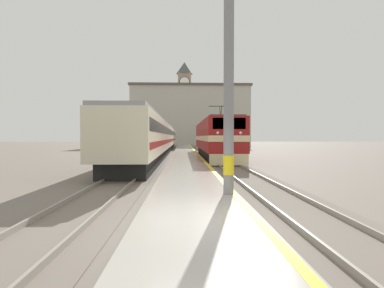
{
  "coord_description": "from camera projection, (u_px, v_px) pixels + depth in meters",
  "views": [
    {
      "loc": [
        -0.36,
        -6.75,
        2.08
      ],
      "look_at": [
        0.64,
        24.15,
        1.37
      ],
      "focal_mm": 28.0,
      "sensor_mm": 36.0,
      "label": 1
    }
  ],
  "objects": [
    {
      "name": "rail_track_far",
      "position": [
        155.0,
        156.0,
        31.68
      ],
      "size": [
        2.83,
        140.0,
        0.16
      ],
      "color": "#70665B",
      "rests_on": "ground"
    },
    {
      "name": "catenary_mast",
      "position": [
        230.0,
        75.0,
        9.2
      ],
      "size": [
        2.15,
        0.34,
        7.58
      ],
      "color": "gray",
      "rests_on": "platform"
    },
    {
      "name": "clock_tower",
      "position": [
        184.0,
        101.0,
        81.69
      ],
      "size": [
        4.42,
        4.42,
        22.51
      ],
      "color": "gray",
      "rests_on": "ground"
    },
    {
      "name": "ground_plane",
      "position": [
        185.0,
        154.0,
        36.78
      ],
      "size": [
        200.0,
        200.0,
        0.0
      ],
      "primitive_type": "plane",
      "color": "#70665B"
    },
    {
      "name": "rail_track_near",
      "position": [
        213.0,
        156.0,
        31.88
      ],
      "size": [
        2.83,
        140.0,
        0.16
      ],
      "color": "#70665B",
      "rests_on": "ground"
    },
    {
      "name": "passenger_train",
      "position": [
        160.0,
        138.0,
        38.46
      ],
      "size": [
        2.92,
        51.3,
        3.65
      ],
      "color": "black",
      "rests_on": "ground"
    },
    {
      "name": "locomotive_train",
      "position": [
        215.0,
        139.0,
        30.11
      ],
      "size": [
        2.92,
        18.75,
        4.73
      ],
      "color": "black",
      "rests_on": "ground"
    },
    {
      "name": "platform",
      "position": [
        186.0,
        155.0,
        31.78
      ],
      "size": [
        2.8,
        140.0,
        0.32
      ],
      "color": "#ADA89E",
      "rests_on": "ground"
    },
    {
      "name": "station_building",
      "position": [
        190.0,
        116.0,
        72.31
      ],
      "size": [
        28.47,
        8.17,
        14.49
      ],
      "color": "#B7B2A3",
      "rests_on": "ground"
    }
  ]
}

